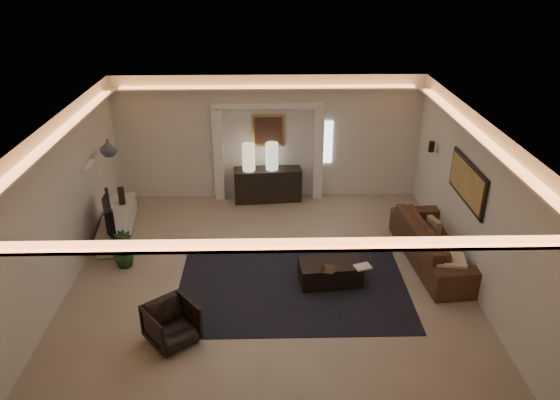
{
  "coord_description": "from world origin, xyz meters",
  "views": [
    {
      "loc": [
        -0.0,
        -8.08,
        5.36
      ],
      "look_at": [
        0.2,
        0.6,
        1.25
      ],
      "focal_mm": 33.93,
      "sensor_mm": 36.0,
      "label": 1
    }
  ],
  "objects_px": {
    "console": "(268,184)",
    "armchair": "(172,324)",
    "sofa": "(437,244)",
    "coffee_table": "(330,272)"
  },
  "relations": [
    {
      "from": "coffee_table",
      "to": "console",
      "type": "bearing_deg",
      "value": 101.5
    },
    {
      "from": "sofa",
      "to": "armchair",
      "type": "xyz_separation_m",
      "value": [
        -4.62,
        -2.17,
        -0.06
      ]
    },
    {
      "from": "sofa",
      "to": "coffee_table",
      "type": "height_order",
      "value": "sofa"
    },
    {
      "from": "sofa",
      "to": "coffee_table",
      "type": "bearing_deg",
      "value": 102.66
    },
    {
      "from": "coffee_table",
      "to": "armchair",
      "type": "bearing_deg",
      "value": -155.4
    },
    {
      "from": "console",
      "to": "armchair",
      "type": "xyz_separation_m",
      "value": [
        -1.45,
        -4.96,
        -0.08
      ]
    },
    {
      "from": "console",
      "to": "sofa",
      "type": "height_order",
      "value": "console"
    },
    {
      "from": "console",
      "to": "armchair",
      "type": "distance_m",
      "value": 5.17
    },
    {
      "from": "sofa",
      "to": "console",
      "type": "bearing_deg",
      "value": 43.66
    },
    {
      "from": "sofa",
      "to": "coffee_table",
      "type": "distance_m",
      "value": 2.19
    }
  ]
}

